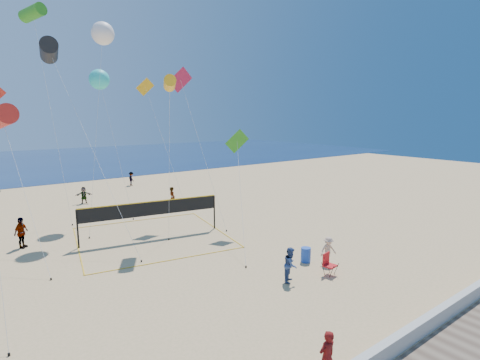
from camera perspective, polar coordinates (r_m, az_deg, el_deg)
ground at (r=14.01m, az=4.42°, el=-23.17°), size 120.00×120.00×0.00m
ocean at (r=71.60m, az=-30.57°, el=2.28°), size 140.00×50.00×0.03m
woman at (r=12.08m, az=13.09°, el=-24.81°), size 0.61×0.42×1.61m
bystander_a at (r=17.89m, az=7.72°, el=-12.65°), size 1.01×0.96×1.64m
bystander_b at (r=20.33m, az=13.30°, el=-10.37°), size 1.03×0.76×1.43m
far_person_0 at (r=25.36m, az=-30.38°, el=-6.95°), size 1.06×1.09×1.83m
far_person_1 at (r=35.67m, az=-22.70°, el=-2.14°), size 1.44×0.79×1.48m
far_person_2 at (r=31.11m, az=-10.27°, el=-2.78°), size 0.49×0.72×1.91m
far_person_4 at (r=43.11m, az=-16.23°, el=0.18°), size 0.58×0.99×1.51m
camp_chair at (r=19.01m, az=13.28°, el=-12.15°), size 0.66×0.79×1.18m
trash_barrel at (r=20.40m, az=9.99°, el=-11.15°), size 0.66×0.66×0.77m
volleyball_net at (r=24.24m, az=-13.38°, el=-4.88°), size 10.19×10.06×2.35m
kite_0 at (r=25.31m, az=-32.59°, el=8.11°), size 1.57×8.16×8.31m
kite_1 at (r=28.78m, az=-27.09°, el=17.15°), size 2.53×11.31×12.57m
kite_2 at (r=24.10m, az=-10.66°, el=14.25°), size 1.63×1.99×10.07m
kite_4 at (r=24.64m, az=-0.40°, el=5.16°), size 4.63×6.19×6.78m
kite_5 at (r=28.58m, az=-8.78°, el=13.97°), size 1.92×5.76×11.20m
kite_6 at (r=28.86m, az=-20.18°, el=20.21°), size 3.45×4.05×13.91m
kite_7 at (r=30.35m, az=-20.65°, el=14.13°), size 1.89×3.48×11.00m
kite_8 at (r=32.76m, az=-29.04°, el=21.36°), size 1.72×5.32×15.48m
kite_9 at (r=35.51m, az=-13.93°, el=12.66°), size 2.63×3.60×11.01m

